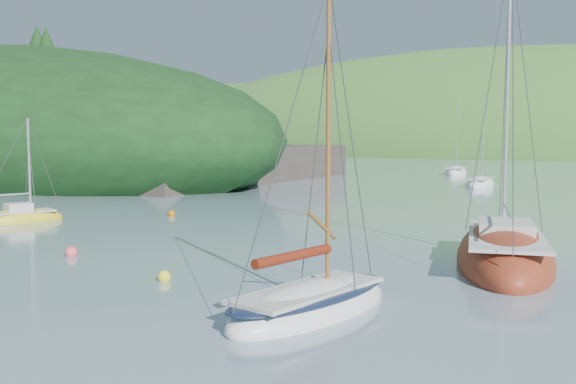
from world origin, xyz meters
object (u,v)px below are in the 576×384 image
Objects in this scene: sloop_red at (504,258)px; distant_sloop_c at (456,173)px; sailboat_yellow at (20,219)px; distant_sloop_a at (480,185)px; daysailer_white at (311,305)px.

distant_sloop_c is at bearing 92.90° from sloop_red.
sailboat_yellow is at bearing 167.93° from sloop_red.
distant_sloop_a is (9.62, 37.85, -0.00)m from sailboat_yellow.
sloop_red is 1.54× the size of distant_sloop_a.
distant_sloop_c is (-21.60, 59.89, -0.03)m from daysailer_white.
daysailer_white is at bearing -1.83° from sailboat_yellow.
distant_sloop_c is (0.11, 54.96, 0.01)m from sailboat_yellow.
sailboat_yellow is 0.60× the size of distant_sloop_c.
sloop_red reaches higher than sailboat_yellow.
distant_sloop_c reaches higher than distant_sloop_a.
sloop_red reaches higher than distant_sloop_a.
daysailer_white is 22.27m from sailboat_yellow.
distant_sloop_a is 19.57m from distant_sloop_c.
distant_sloop_a is at bearing 86.72° from sailboat_yellow.
distant_sloop_a is at bearing 90.46° from sloop_red.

